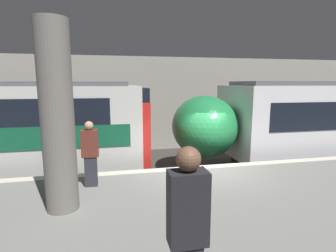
{
  "coord_description": "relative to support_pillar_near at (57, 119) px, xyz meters",
  "views": [
    {
      "loc": [
        -2.43,
        -7.07,
        3.47
      ],
      "look_at": [
        -0.77,
        0.86,
        2.14
      ],
      "focal_mm": 28.0,
      "sensor_mm": 36.0,
      "label": 1
    }
  ],
  "objects": [
    {
      "name": "person_walking",
      "position": [
        1.68,
        -2.8,
        -0.79
      ],
      "size": [
        0.38,
        0.24,
        1.82
      ],
      "color": "#2D2D38",
      "rests_on": "platform"
    },
    {
      "name": "support_pillar_near",
      "position": [
        0.0,
        0.0,
        0.0
      ],
      "size": [
        0.6,
        0.6,
        3.53
      ],
      "color": "slate",
      "rests_on": "platform"
    },
    {
      "name": "ground_plane",
      "position": [
        3.44,
        2.0,
        -2.83
      ],
      "size": [
        120.0,
        120.0,
        0.0
      ],
      "primitive_type": "plane",
      "color": "#33302D"
    },
    {
      "name": "platform",
      "position": [
        3.44,
        -0.75,
        -2.3
      ],
      "size": [
        40.0,
        5.5,
        1.08
      ],
      "color": "slate",
      "rests_on": "ground"
    },
    {
      "name": "station_rear_barrier",
      "position": [
        3.44,
        8.37,
        -0.43
      ],
      "size": [
        50.0,
        0.15,
        4.8
      ],
      "color": "#9E998E",
      "rests_on": "ground"
    },
    {
      "name": "person_waiting",
      "position": [
        0.45,
        1.08,
        -0.96
      ],
      "size": [
        0.38,
        0.24,
        1.55
      ],
      "color": "#2D2D38",
      "rests_on": "platform"
    }
  ]
}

